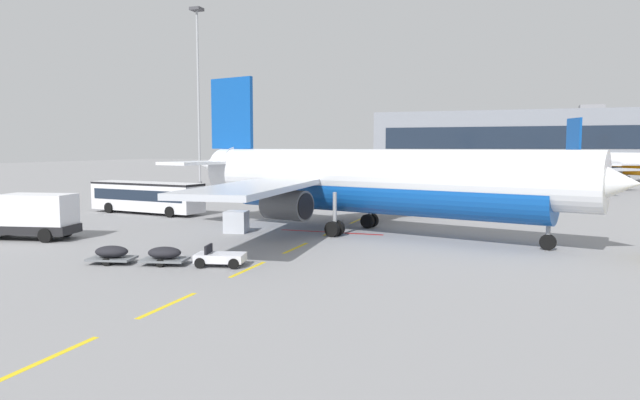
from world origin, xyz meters
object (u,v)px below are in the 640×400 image
object	(u,v)px
airliner_far_center	(614,163)
catering_truck	(28,216)
apron_light_mast_near	(198,78)
apron_shuttle_bus	(147,195)
airliner_mid_left	(538,169)
airliner_foreground	(370,180)
uld_cargo_container	(236,222)
baggage_train	(165,255)

from	to	relation	value
airliner_far_center	catering_truck	distance (m)	100.46
airliner_far_center	apron_light_mast_near	world-z (taller)	apron_light_mast_near
apron_shuttle_bus	airliner_mid_left	bearing A→B (deg)	50.06
airliner_mid_left	airliner_far_center	bearing A→B (deg)	64.84
catering_truck	apron_light_mast_near	distance (m)	58.36
apron_shuttle_bus	catering_truck	bearing A→B (deg)	-83.73
airliner_mid_left	apron_light_mast_near	xyz separation A→B (m)	(-52.90, -5.57, 14.45)
airliner_foreground	uld_cargo_container	size ratio (longest dim) A/B	18.32
airliner_foreground	apron_shuttle_bus	bearing A→B (deg)	167.60
airliner_foreground	baggage_train	xyz separation A→B (m)	(-7.62, -14.62, -3.42)
airliner_far_center	apron_light_mast_near	distance (m)	76.86
airliner_far_center	uld_cargo_container	world-z (taller)	airliner_far_center
catering_truck	baggage_train	bearing A→B (deg)	-16.73
airliner_far_center	apron_light_mast_near	xyz separation A→B (m)	(-66.82, -35.21, 14.27)
airliner_mid_left	apron_shuttle_bus	bearing A→B (deg)	-129.94
baggage_train	apron_light_mast_near	size ratio (longest dim) A/B	0.30
airliner_far_center	airliner_mid_left	bearing A→B (deg)	-115.16
airliner_far_center	uld_cargo_container	distance (m)	88.34
airliner_far_center	baggage_train	xyz separation A→B (m)	(-34.23, -92.33, -2.88)
apron_light_mast_near	apron_shuttle_bus	bearing A→B (deg)	-65.64
apron_shuttle_bus	uld_cargo_container	world-z (taller)	apron_shuttle_bus
apron_shuttle_bus	uld_cargo_container	size ratio (longest dim) A/B	6.53
airliner_far_center	baggage_train	bearing A→B (deg)	-110.34
catering_truck	apron_light_mast_near	xyz separation A→B (m)	(-18.63, 52.93, 16.03)
airliner_far_center	catering_truck	bearing A→B (deg)	-118.67
baggage_train	apron_light_mast_near	bearing A→B (deg)	119.70
baggage_train	uld_cargo_container	xyz separation A→B (m)	(-1.88, 11.76, 0.28)
apron_shuttle_bus	apron_light_mast_near	distance (m)	44.02
airliner_foreground	uld_cargo_container	bearing A→B (deg)	-163.20
catering_truck	airliner_far_center	bearing A→B (deg)	61.33
apron_light_mast_near	airliner_foreground	bearing A→B (deg)	-46.59
airliner_far_center	apron_light_mast_near	size ratio (longest dim) A/B	0.90
apron_light_mast_near	baggage_train	bearing A→B (deg)	-60.30
airliner_far_center	catering_truck	xyz separation A→B (m)	(-48.19, -88.14, -1.76)
apron_light_mast_near	airliner_mid_left	bearing A→B (deg)	6.02
airliner_foreground	uld_cargo_container	xyz separation A→B (m)	(-9.50, -2.87, -3.15)
airliner_mid_left	baggage_train	size ratio (longest dim) A/B	3.18
airliner_foreground	apron_light_mast_near	distance (m)	60.09
airliner_foreground	baggage_train	bearing A→B (deg)	-117.51
airliner_foreground	airliner_far_center	distance (m)	82.14
airliner_mid_left	catering_truck	size ratio (longest dim) A/B	3.77
apron_shuttle_bus	catering_truck	size ratio (longest dim) A/B	1.67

